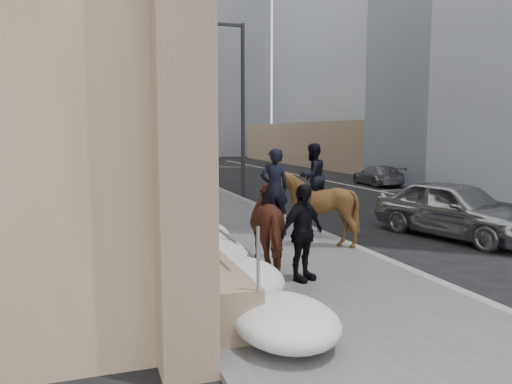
% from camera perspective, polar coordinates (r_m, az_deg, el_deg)
% --- Properties ---
extents(ground, '(140.00, 140.00, 0.00)m').
position_cam_1_polar(ground, '(9.72, 6.63, -11.68)').
color(ground, black).
rests_on(ground, ground).
extents(sidewalk, '(5.00, 80.00, 0.12)m').
position_cam_1_polar(sidewalk, '(19.00, -6.30, -2.38)').
color(sidewalk, '#47484A').
rests_on(sidewalk, ground).
extents(curb, '(0.24, 80.00, 0.12)m').
position_cam_1_polar(curb, '(19.71, 1.17, -2.01)').
color(curb, slate).
rests_on(curb, ground).
extents(lane_line, '(0.15, 70.00, 0.01)m').
position_cam_1_polar(lane_line, '(23.55, 19.53, -1.09)').
color(lane_line, '#BFB78C').
rests_on(lane_line, ground).
extents(limestone_building, '(6.10, 44.00, 18.00)m').
position_cam_1_polar(limestone_building, '(28.92, -21.84, 17.95)').
color(limestone_building, '#987E63').
rests_on(limestone_building, ground).
extents(bg_building_mid, '(30.00, 12.00, 28.00)m').
position_cam_1_polar(bg_building_mid, '(69.66, -12.22, 15.67)').
color(bg_building_mid, slate).
rests_on(bg_building_mid, ground).
extents(bg_building_far, '(24.00, 12.00, 20.00)m').
position_cam_1_polar(bg_building_far, '(80.66, -20.34, 11.30)').
color(bg_building_far, gray).
rests_on(bg_building_far, ground).
extents(streetlight_mid, '(1.71, 0.24, 8.00)m').
position_cam_1_polar(streetlight_mid, '(23.36, -1.89, 10.48)').
color(streetlight_mid, '#2D2D30').
rests_on(streetlight_mid, ground).
extents(streetlight_far, '(1.71, 0.24, 8.00)m').
position_cam_1_polar(streetlight_far, '(42.89, -9.67, 8.71)').
color(streetlight_far, '#2D2D30').
rests_on(streetlight_far, ground).
extents(traffic_signal, '(4.10, 0.22, 6.00)m').
position_cam_1_polar(traffic_signal, '(30.94, -7.39, 8.46)').
color(traffic_signal, '#2D2D30').
rests_on(traffic_signal, ground).
extents(snow_bank, '(1.70, 18.10, 0.76)m').
position_cam_1_polar(snow_bank, '(16.84, -9.67, -2.20)').
color(snow_bank, silver).
rests_on(snow_bank, sidewalk).
extents(mounted_horse_left, '(1.26, 2.37, 2.63)m').
position_cam_1_polar(mounted_horse_left, '(10.75, 2.20, -3.51)').
color(mounted_horse_left, '#431E14').
rests_on(mounted_horse_left, sidewalk).
extents(mounted_horse_right, '(2.19, 2.31, 2.68)m').
position_cam_1_polar(mounted_horse_right, '(13.09, 6.55, -1.27)').
color(mounted_horse_right, '#3F2912').
rests_on(mounted_horse_right, sidewalk).
extents(pedestrian, '(1.24, 0.91, 1.95)m').
position_cam_1_polar(pedestrian, '(10.00, 5.32, -4.65)').
color(pedestrian, black).
rests_on(pedestrian, sidewalk).
extents(car_silver, '(3.10, 5.29, 1.69)m').
position_cam_1_polar(car_silver, '(15.75, 21.81, -1.83)').
color(car_silver, gray).
rests_on(car_silver, ground).
extents(car_grey, '(2.03, 4.23, 1.19)m').
position_cam_1_polar(car_grey, '(30.02, 13.73, 1.86)').
color(car_grey, slate).
rests_on(car_grey, ground).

